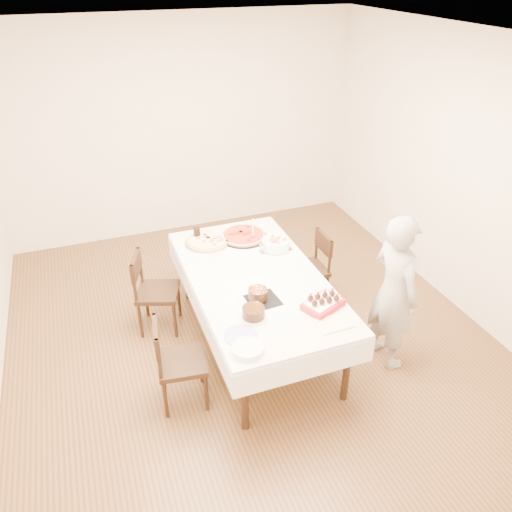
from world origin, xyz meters
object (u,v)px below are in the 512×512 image
object	(u,v)px
pizza_white	(207,241)
strawberry_box	(323,303)
chair_left_savory	(158,292)
pizza_pepperoni	(244,236)
cola_glass	(197,233)
chair_left_dessert	(182,362)
person	(394,292)
layer_cake	(254,313)
chair_right_savory	(307,270)
pasta_bowl	(275,244)
taper_candle	(253,229)
birthday_cake	(258,291)
dining_table	(256,310)

from	to	relation	value
pizza_white	strawberry_box	distance (m)	1.48
chair_left_savory	pizza_pepperoni	world-z (taller)	chair_left_savory
cola_glass	chair_left_dessert	bearing A→B (deg)	-110.44
person	layer_cake	distance (m)	1.27
pizza_white	chair_right_savory	bearing A→B (deg)	-17.27
chair_left_dessert	pasta_bowl	size ratio (longest dim) A/B	3.00
pizza_pepperoni	taper_candle	distance (m)	0.15
chair_left_savory	birthday_cake	xyz separation A→B (m)	(0.71, -0.88, 0.42)
taper_candle	cola_glass	xyz separation A→B (m)	(-0.52, 0.21, -0.06)
pasta_bowl	dining_table	bearing A→B (deg)	-131.16
chair_left_dessert	strawberry_box	distance (m)	1.24
pizza_white	layer_cake	world-z (taller)	layer_cake
pizza_white	cola_glass	world-z (taller)	cola_glass
pizza_pepperoni	cola_glass	size ratio (longest dim) A/B	3.72
chair_right_savory	strawberry_box	world-z (taller)	strawberry_box
pizza_white	strawberry_box	xyz separation A→B (m)	(0.60, -1.35, 0.02)
chair_left_dessert	person	size ratio (longest dim) A/B	0.56
pizza_pepperoni	chair_right_savory	bearing A→B (deg)	-25.54
dining_table	layer_cake	world-z (taller)	layer_cake
chair_right_savory	chair_left_dessert	distance (m)	1.80
pizza_white	layer_cake	bearing A→B (deg)	-89.05
chair_left_savory	pasta_bowl	size ratio (longest dim) A/B	3.04
chair_left_savory	pizza_white	world-z (taller)	chair_left_savory
chair_left_savory	taper_candle	bearing A→B (deg)	-155.39
dining_table	pizza_pepperoni	distance (m)	0.84
pasta_bowl	pizza_pepperoni	bearing A→B (deg)	124.13
layer_cake	strawberry_box	world-z (taller)	layer_cake
chair_left_dessert	cola_glass	world-z (taller)	cola_glass
taper_candle	strawberry_box	distance (m)	1.27
chair_left_savory	pizza_pepperoni	xyz separation A→B (m)	(0.95, 0.17, 0.36)
taper_candle	strawberry_box	size ratio (longest dim) A/B	0.74
pizza_white	taper_candle	size ratio (longest dim) A/B	1.88
taper_candle	person	bearing A→B (deg)	-56.34
taper_candle	cola_glass	size ratio (longest dim) A/B	1.87
pizza_white	pasta_bowl	distance (m)	0.69
taper_candle	layer_cake	bearing A→B (deg)	-109.85
pizza_white	strawberry_box	world-z (taller)	strawberry_box
pasta_bowl	birthday_cake	size ratio (longest dim) A/B	1.68
chair_left_savory	chair_left_dessert	bearing A→B (deg)	109.25
chair_left_savory	pasta_bowl	xyz separation A→B (m)	(1.16, -0.15, 0.39)
chair_right_savory	layer_cake	distance (m)	1.43
chair_left_dessert	strawberry_box	xyz separation A→B (m)	(1.17, -0.14, 0.38)
taper_candle	strawberry_box	xyz separation A→B (m)	(0.15, -1.26, -0.08)
person	strawberry_box	world-z (taller)	person
dining_table	layer_cake	distance (m)	0.72
person	cola_glass	distance (m)	2.00
chair_left_savory	pizza_white	distance (m)	0.70
layer_cake	chair_left_savory	bearing A→B (deg)	118.41
layer_cake	strawberry_box	xyz separation A→B (m)	(0.58, -0.07, -0.01)
pizza_white	pizza_pepperoni	bearing A→B (deg)	-2.52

